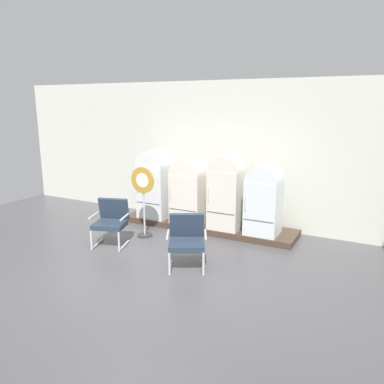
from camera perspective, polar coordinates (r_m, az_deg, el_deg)
ground at (r=6.27m, az=-9.82°, el=-13.49°), size 12.00×10.00×0.05m
back_wall at (r=8.86m, az=4.20°, el=5.94°), size 11.76×0.12×3.28m
display_plinth at (r=8.64m, az=2.35°, el=-5.05°), size 4.01×0.95×0.13m
refrigerator_0 at (r=8.91m, az=-5.57°, el=1.53°), size 0.69×0.65×1.60m
refrigerator_1 at (r=8.49m, az=-0.40°, el=0.50°), size 0.72×0.67×1.47m
refrigerator_2 at (r=8.11m, az=5.28°, el=0.38°), size 0.67×0.68×1.60m
refrigerator_3 at (r=7.85m, az=10.77°, el=-0.87°), size 0.67×0.65×1.44m
armchair_left at (r=7.71m, az=-12.12°, el=-4.11°), size 0.78×0.77×0.92m
armchair_right at (r=6.53m, az=-0.81°, el=-6.99°), size 0.83×0.83×0.92m
sign_stand at (r=7.99m, az=-7.35°, el=-1.14°), size 0.56×0.32×1.50m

